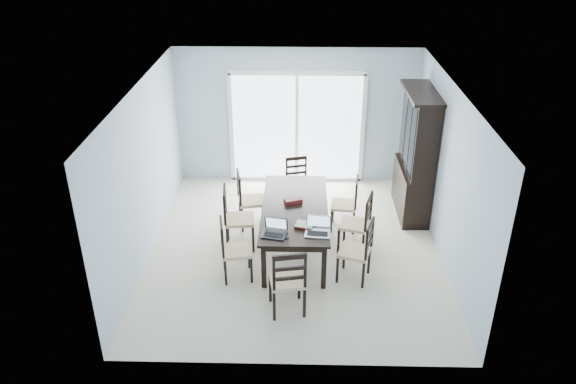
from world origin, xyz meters
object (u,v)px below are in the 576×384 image
dining_table (295,211)px  laptop_silver (318,231)px  laptop_dark (274,232)px  cell_phone (285,238)px  chair_left_near (230,244)px  chair_right_far (350,198)px  hot_tub (260,137)px  game_box (293,201)px  chair_end_near (288,275)px  chair_right_near (361,245)px  china_hutch (416,156)px  chair_end_far (297,177)px  chair_right_mid (361,218)px  chair_left_far (246,194)px  chair_left_mid (233,212)px

dining_table → laptop_silver: (0.33, -0.78, 0.14)m
laptop_dark → cell_phone: bearing=-9.2°
chair_left_near → chair_right_far: chair_left_near is taller
laptop_silver → hot_tub: bearing=110.5°
game_box → hot_tub: 3.53m
chair_end_near → game_box: 1.73m
chair_right_near → chair_end_near: size_ratio=0.95×
cell_phone → chair_left_near: bearing=159.0°
dining_table → hot_tub: hot_tub is taller
china_hutch → chair_end_far: china_hutch is taller
laptop_dark → china_hutch: bearing=54.3°
chair_right_mid → chair_end_far: size_ratio=1.09×
chair_right_mid → laptop_dark: size_ratio=3.03×
chair_left_far → cell_phone: 1.75m
chair_right_near → chair_end_near: bearing=146.7°
game_box → chair_right_mid: bearing=-9.4°
dining_table → chair_left_near: size_ratio=2.03×
chair_right_near → laptop_silver: chair_right_near is taller
cell_phone → chair_end_near: bearing=-97.8°
chair_end_far → hot_tub: size_ratio=0.58×
china_hutch → hot_tub: china_hutch is taller
chair_end_far → laptop_dark: chair_end_far is taller
dining_table → chair_right_mid: chair_right_mid is taller
china_hutch → chair_right_near: 2.35m
chair_right_near → laptop_dark: 1.25m
chair_right_far → cell_phone: size_ratio=10.41×
chair_end_far → game_box: bearing=72.8°
china_hutch → chair_right_far: china_hutch is taller
chair_left_far → china_hutch: bearing=89.5°
dining_table → game_box: (-0.03, 0.14, 0.11)m
china_hutch → hot_tub: size_ratio=1.24×
chair_left_mid → cell_phone: chair_left_mid is taller
chair_right_near → laptop_dark: chair_right_near is taller
chair_right_far → laptop_silver: chair_right_far is taller
chair_left_mid → laptop_dark: (0.68, -0.89, 0.18)m
cell_phone → chair_right_mid: bearing=24.7°
chair_right_near → cell_phone: chair_right_near is taller
chair_left_far → hot_tub: 2.87m
chair_right_far → laptop_silver: bearing=165.6°
chair_right_far → chair_end_near: bearing=164.0°
chair_left_near → chair_right_far: (1.80, 1.43, -0.01)m
chair_left_mid → chair_right_mid: (1.97, -0.09, -0.02)m
laptop_dark → laptop_silver: 0.61m
chair_right_mid → chair_end_near: (-1.08, -1.55, 0.02)m
chair_end_far → chair_left_near: bearing=52.6°
chair_left_near → dining_table: bearing=120.0°
china_hutch → chair_left_near: 3.60m
chair_left_far → chair_right_mid: bearing=56.7°
china_hutch → game_box: 2.35m
laptop_silver → chair_right_far: bearing=74.6°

